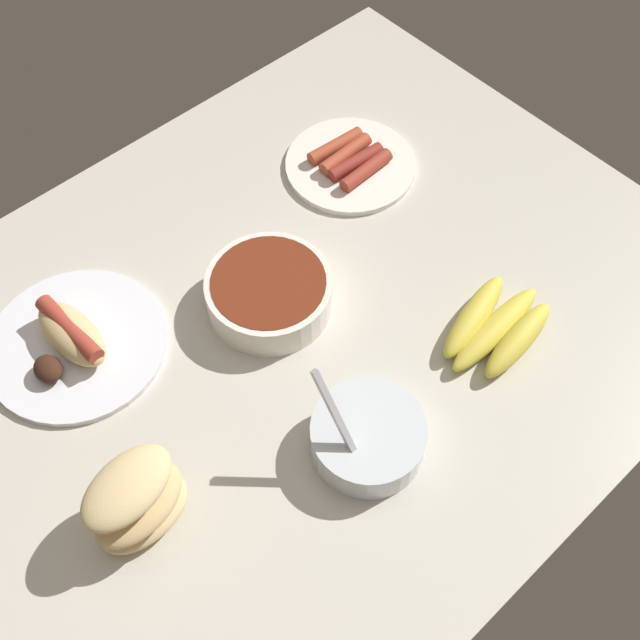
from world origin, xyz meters
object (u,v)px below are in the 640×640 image
object	(u,v)px
bowl_coleslaw	(368,437)
plate_sausages	(350,163)
bread_stack	(136,502)
banana_bunch	(495,328)
bowl_chili	(269,292)
plate_hotdog_assembled	(74,341)

from	to	relation	value
bowl_coleslaw	plate_sausages	bearing A→B (deg)	-130.84
bread_stack	plate_sausages	bearing A→B (deg)	-156.25
plate_sausages	bread_stack	bearing A→B (deg)	23.75
banana_bunch	bowl_chili	bearing A→B (deg)	-51.60
bread_stack	plate_hotdog_assembled	distance (cm)	27.43
bowl_chili	bowl_coleslaw	distance (cm)	25.65
bread_stack	plate_hotdog_assembled	bearing A→B (deg)	-104.89
banana_bunch	plate_hotdog_assembled	size ratio (longest dim) A/B	0.75
bowl_coleslaw	bowl_chili	bearing A→B (deg)	-101.37
bowl_chili	bowl_coleslaw	bearing A→B (deg)	78.63
plate_sausages	plate_hotdog_assembled	xyz separation A→B (cm)	(51.51, -0.53, 0.72)
bread_stack	bowl_chili	distance (cm)	34.53
plate_sausages	bowl_coleslaw	world-z (taller)	bowl_coleslaw
bowl_coleslaw	bread_stack	bearing A→B (deg)	-23.09
plate_hotdog_assembled	bowl_chili	bearing A→B (deg)	153.19
bread_stack	bowl_coleslaw	size ratio (longest dim) A/B	0.87
banana_bunch	plate_hotdog_assembled	distance (cm)	57.90
plate_sausages	bowl_chili	distance (cm)	29.53
plate_sausages	bowl_coleslaw	distance (cm)	48.99
bowl_chili	bread_stack	bearing A→B (deg)	23.71
plate_hotdog_assembled	plate_sausages	bearing A→B (deg)	179.42
plate_sausages	bowl_coleslaw	bearing A→B (deg)	49.16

